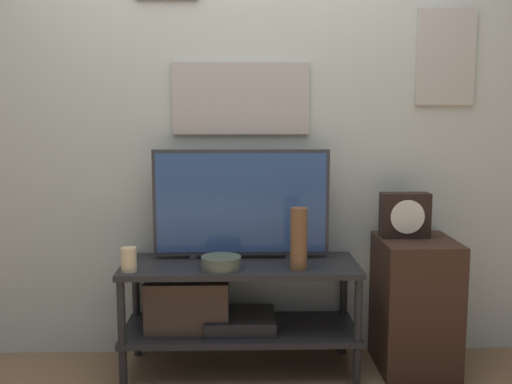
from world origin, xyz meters
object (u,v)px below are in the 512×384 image
object	(u,v)px
vase_tall_ceramic	(300,239)
candle_jar	(130,260)
television	(242,203)
vase_wide_bowl	(222,263)
mantel_clock	(406,215)

from	to	relation	value
vase_tall_ceramic	candle_jar	bearing A→B (deg)	-178.41
television	vase_wide_bowl	world-z (taller)	television
vase_tall_ceramic	candle_jar	size ratio (longest dim) A/B	2.59
vase_tall_ceramic	mantel_clock	distance (m)	0.61
vase_wide_bowl	television	bearing A→B (deg)	64.94
vase_wide_bowl	vase_tall_ceramic	bearing A→B (deg)	-1.14
mantel_clock	television	bearing A→B (deg)	177.53
vase_tall_ceramic	candle_jar	distance (m)	0.84
mantel_clock	vase_wide_bowl	bearing A→B (deg)	-169.43
candle_jar	television	bearing A→B (deg)	24.17
vase_tall_ceramic	mantel_clock	size ratio (longest dim) A/B	1.21
television	mantel_clock	distance (m)	0.87
candle_jar	vase_wide_bowl	bearing A→B (deg)	3.92
television	candle_jar	bearing A→B (deg)	-155.83
television	vase_wide_bowl	distance (m)	0.36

